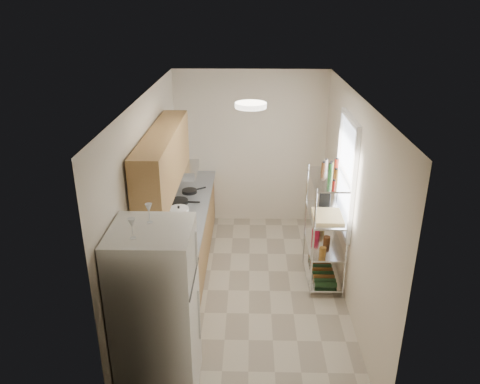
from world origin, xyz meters
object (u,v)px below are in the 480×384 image
at_px(rice_cooker, 179,216).
at_px(frying_pan_large, 178,202).
at_px(refrigerator, 157,313).
at_px(espresso_machine, 325,195).
at_px(cutting_board, 328,216).

relative_size(rice_cooker, frying_pan_large, 0.94).
bearing_deg(frying_pan_large, refrigerator, -84.25).
height_order(refrigerator, rice_cooker, refrigerator).
height_order(frying_pan_large, espresso_machine, espresso_machine).
bearing_deg(cutting_board, espresso_machine, 86.43).
bearing_deg(refrigerator, espresso_machine, 50.34).
height_order(frying_pan_large, cutting_board, cutting_board).
relative_size(frying_pan_large, espresso_machine, 1.11).
distance_m(refrigerator, espresso_machine, 2.99).
height_order(refrigerator, cutting_board, refrigerator).
relative_size(refrigerator, espresso_machine, 7.02).
distance_m(cutting_board, espresso_machine, 0.45).
bearing_deg(espresso_machine, refrigerator, -116.84).
xyz_separation_m(frying_pan_large, espresso_machine, (2.06, -0.21, 0.21)).
bearing_deg(cutting_board, rice_cooker, 179.52).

